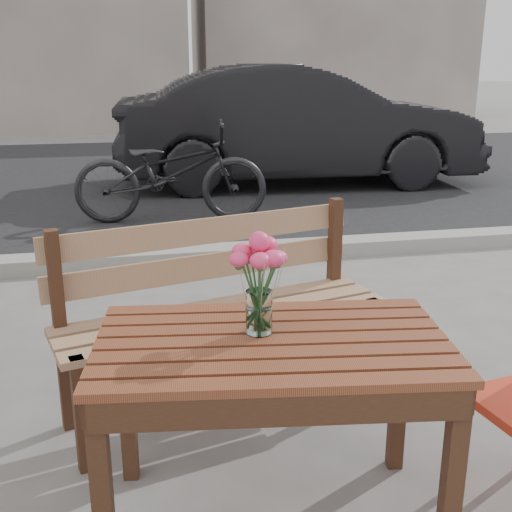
{
  "coord_description": "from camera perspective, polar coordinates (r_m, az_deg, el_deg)",
  "views": [
    {
      "loc": [
        -0.5,
        -1.99,
        1.6
      ],
      "look_at": [
        -0.09,
        0.0,
        0.97
      ],
      "focal_mm": 45.0,
      "sensor_mm": 36.0,
      "label": 1
    }
  ],
  "objects": [
    {
      "name": "main_table",
      "position": [
        2.18,
        1.45,
        -10.19
      ],
      "size": [
        1.24,
        0.83,
        0.72
      ],
      "rotation": [
        0.0,
        0.0,
        -0.13
      ],
      "color": "#582417",
      "rests_on": "ground"
    },
    {
      "name": "bicycle",
      "position": [
        6.51,
        -7.6,
        7.39
      ],
      "size": [
        1.98,
        0.87,
        1.01
      ],
      "primitive_type": "imported",
      "rotation": [
        0.0,
        0.0,
        1.47
      ],
      "color": "black",
      "rests_on": "ground"
    },
    {
      "name": "ground",
      "position": [
        2.6,
        2.01,
        -20.76
      ],
      "size": [
        80.0,
        80.0,
        0.0
      ],
      "primitive_type": "plane",
      "color": "#5F5C5A",
      "rests_on": "ground"
    },
    {
      "name": "main_bench",
      "position": [
        2.97,
        -3.56,
        -3.07
      ],
      "size": [
        1.59,
        0.82,
        0.95
      ],
      "rotation": [
        0.0,
        0.0,
        0.25
      ],
      "color": "#9A6E4F",
      "rests_on": "ground"
    },
    {
      "name": "parked_car",
      "position": [
        8.49,
        3.66,
        11.54
      ],
      "size": [
        4.7,
        1.85,
        1.52
      ],
      "primitive_type": "imported",
      "rotation": [
        0.0,
        0.0,
        1.52
      ],
      "color": "black",
      "rests_on": "ground"
    },
    {
      "name": "street",
      "position": [
        7.24,
        -7.42,
        4.57
      ],
      "size": [
        30.0,
        8.12,
        0.12
      ],
      "color": "black",
      "rests_on": "ground"
    },
    {
      "name": "main_vase",
      "position": [
        2.09,
        0.28,
        -1.35
      ],
      "size": [
        0.19,
        0.19,
        0.35
      ],
      "color": "white",
      "rests_on": "main_table"
    }
  ]
}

